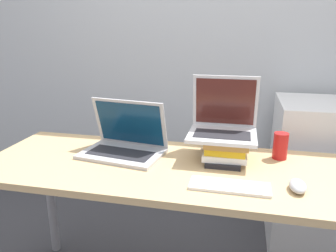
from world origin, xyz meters
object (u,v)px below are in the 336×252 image
book_stack (226,148)px  wireless_keyboard (230,186)px  laptop_on_books (223,124)px  mini_fridge (313,176)px  mouse (298,186)px  soda_can (280,146)px  laptop_left (125,143)px

book_stack → wireless_keyboard: (0.03, -0.28, -0.05)m
laptop_on_books → wireless_keyboard: laptop_on_books is taller
laptop_on_books → mini_fridge: size_ratio=0.33×
mouse → laptop_on_books: bearing=135.8°
soda_can → book_stack: bearing=-166.1°
book_stack → mini_fridge: (0.51, 0.54, -0.34)m
laptop_on_books → mouse: laptop_on_books is taller
mouse → soda_can: size_ratio=0.89×
laptop_on_books → mini_fridge: 0.85m
book_stack → soda_can: (0.24, 0.06, 0.01)m
book_stack → laptop_on_books: bearing=115.3°
book_stack → laptop_left: bearing=-175.7°
laptop_left → mouse: bearing=-16.0°
wireless_keyboard → mouse: mouse is taller
book_stack → laptop_on_books: laptop_on_books is taller
book_stack → mouse: book_stack is taller
mouse → laptop_left: bearing=164.0°
mouse → mini_fridge: size_ratio=0.12×
laptop_left → mouse: laptop_left is taller
laptop_on_books → mouse: (0.30, -0.29, -0.14)m
laptop_left → mini_fridge: size_ratio=0.44×
mini_fridge → laptop_on_books: bearing=-136.5°
laptop_on_books → mouse: bearing=-44.2°
laptop_left → book_stack: laptop_left is taller
laptop_left → book_stack: bearing=4.3°
book_stack → mini_fridge: 0.82m
book_stack → soda_can: 0.25m
laptop_on_books → soda_can: (0.26, 0.02, -0.10)m
mouse → soda_can: 0.32m
laptop_left → laptop_on_books: 0.47m
laptop_on_books → wireless_keyboard: 0.36m
book_stack → wireless_keyboard: size_ratio=0.89×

